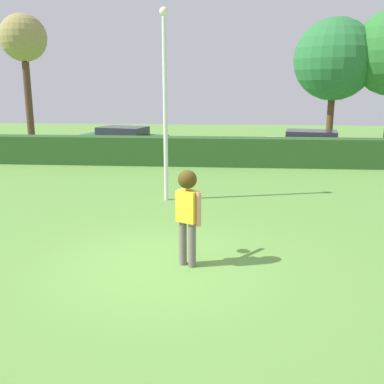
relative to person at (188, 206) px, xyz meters
name	(u,v)px	position (x,y,z in m)	size (l,w,h in m)	color
ground_plane	(163,265)	(-0.45, -0.04, -1.14)	(60.00, 60.00, 0.00)	#639A41
person	(188,206)	(0.00, 0.00, 0.00)	(0.52, 0.83, 1.79)	slate
frisbee	(192,202)	(0.04, 0.53, -0.08)	(0.25, 0.25, 0.03)	orange
lamppost	(165,97)	(-1.06, 4.72, 1.79)	(0.24, 0.24, 5.24)	silver
hedge_row	(200,151)	(-0.45, 10.45, -0.56)	(23.56, 0.90, 1.16)	#2A5423
parked_car_green	(123,138)	(-4.47, 13.82, -0.45)	(4.49, 2.67, 1.25)	#1E6633
parked_car_silver	(311,143)	(4.41, 12.69, -0.45)	(4.44, 2.42, 1.25)	#B7B7BC
maple_tree	(334,60)	(5.96, 16.20, 3.33)	(4.09, 4.09, 6.54)	brown
bare_elm_tree	(23,40)	(-10.36, 16.55, 4.42)	(2.49, 2.49, 6.95)	#523527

